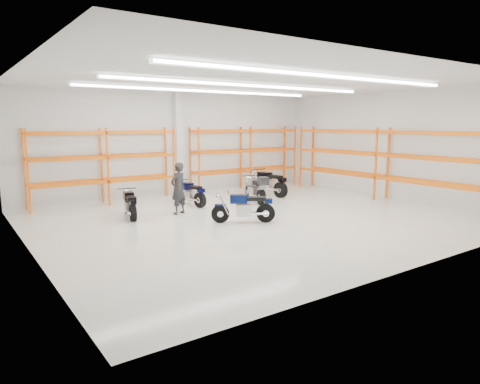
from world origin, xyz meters
TOP-DOWN VIEW (x-y plane):
  - ground at (0.00, 0.00)m, footprint 14.00×14.00m
  - room_shell at (0.00, 0.03)m, footprint 14.02×12.02m
  - motorcycle_main at (-0.72, -0.29)m, footprint 1.82×1.21m
  - motorcycle_back_a at (-3.53, 2.53)m, footprint 0.73×1.91m
  - motorcycle_back_b at (-0.81, 3.31)m, footprint 0.65×1.96m
  - motorcycle_back_c at (1.69, 2.34)m, footprint 0.97×2.15m
  - motorcycle_back_d at (3.13, 3.34)m, footprint 0.77×2.31m
  - standing_man at (-1.90, 2.14)m, footprint 0.77×0.64m
  - structural_column at (0.00, 5.82)m, footprint 0.32×0.32m
  - pallet_racking_back_left at (-3.40, 5.48)m, footprint 5.67×0.87m
  - pallet_racking_back_right at (3.40, 5.48)m, footprint 5.67×0.87m
  - pallet_racking_side at (6.48, 0.00)m, footprint 0.87×9.07m

SIDE VIEW (x-z plane):
  - ground at x=0.00m, z-range 0.00..0.00m
  - motorcycle_back_a at x=-3.53m, z-range -0.03..0.91m
  - motorcycle_back_b at x=-0.81m, z-range -0.03..0.93m
  - motorcycle_main at x=-0.72m, z-range -0.03..0.98m
  - motorcycle_back_d at x=3.13m, z-range -0.04..1.10m
  - motorcycle_back_c at x=1.69m, z-range -0.02..1.10m
  - standing_man at x=-1.90m, z-range 0.00..1.82m
  - pallet_racking_back_left at x=-3.40m, z-range 0.29..3.29m
  - pallet_racking_back_right at x=3.40m, z-range 0.29..3.29m
  - pallet_racking_side at x=6.48m, z-range 0.31..3.31m
  - structural_column at x=0.00m, z-range 0.00..4.50m
  - room_shell at x=0.00m, z-range 1.03..5.54m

